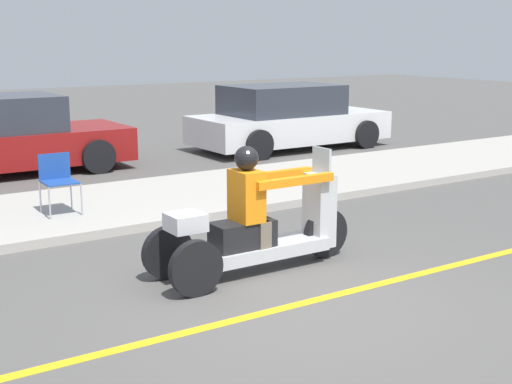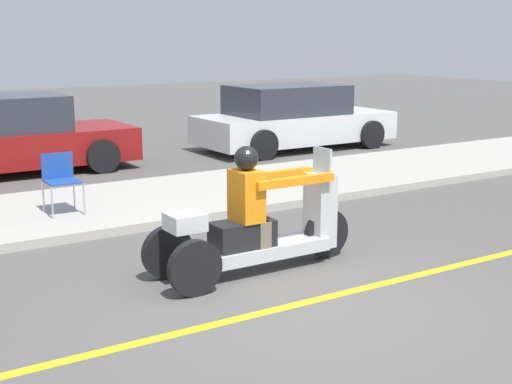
{
  "view_description": "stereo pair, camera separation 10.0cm",
  "coord_description": "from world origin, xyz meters",
  "px_view_note": "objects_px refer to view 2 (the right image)",
  "views": [
    {
      "loc": [
        -3.91,
        -5.19,
        2.54
      ],
      "look_at": [
        0.18,
        1.06,
        0.89
      ],
      "focal_mm": 50.0,
      "sensor_mm": 36.0,
      "label": 1
    },
    {
      "loc": [
        -3.83,
        -5.25,
        2.54
      ],
      "look_at": [
        0.18,
        1.06,
        0.89
      ],
      "focal_mm": 50.0,
      "sensor_mm": 36.0,
      "label": 2
    }
  ],
  "objects_px": {
    "motorcycle_trike": "(256,227)",
    "folding_chair_curbside": "(60,176)",
    "parked_car_lot_left": "(292,119)",
    "parked_car_lot_center": "(3,137)"
  },
  "relations": [
    {
      "from": "motorcycle_trike",
      "to": "folding_chair_curbside",
      "type": "distance_m",
      "value": 3.51
    },
    {
      "from": "motorcycle_trike",
      "to": "parked_car_lot_left",
      "type": "height_order",
      "value": "parked_car_lot_left"
    },
    {
      "from": "parked_car_lot_left",
      "to": "motorcycle_trike",
      "type": "bearing_deg",
      "value": -127.84
    },
    {
      "from": "parked_car_lot_left",
      "to": "folding_chair_curbside",
      "type": "bearing_deg",
      "value": -151.1
    },
    {
      "from": "folding_chair_curbside",
      "to": "parked_car_lot_left",
      "type": "bearing_deg",
      "value": 28.9
    },
    {
      "from": "parked_car_lot_left",
      "to": "parked_car_lot_center",
      "type": "bearing_deg",
      "value": 176.32
    },
    {
      "from": "folding_chair_curbside",
      "to": "parked_car_lot_center",
      "type": "bearing_deg",
      "value": 87.65
    },
    {
      "from": "motorcycle_trike",
      "to": "folding_chair_curbside",
      "type": "height_order",
      "value": "motorcycle_trike"
    },
    {
      "from": "motorcycle_trike",
      "to": "parked_car_lot_left",
      "type": "relative_size",
      "value": 0.54
    },
    {
      "from": "parked_car_lot_center",
      "to": "parked_car_lot_left",
      "type": "distance_m",
      "value": 6.31
    }
  ]
}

